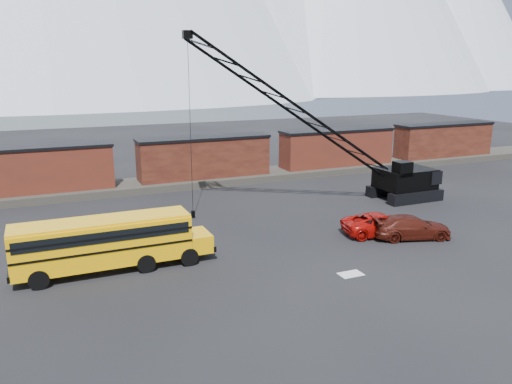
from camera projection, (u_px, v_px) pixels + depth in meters
ground at (309, 253)px, 32.38m from camera, size 160.00×160.00×0.00m
gravel_berm at (205, 180)px, 51.86m from camera, size 120.00×5.00×0.70m
boxcar_west_near at (35, 169)px, 45.07m from camera, size 13.70×3.10×4.17m
boxcar_mid at (204, 157)px, 51.28m from camera, size 13.70×3.10×4.17m
boxcar_east_near at (337, 147)px, 57.49m from camera, size 13.70×3.10×4.17m
boxcar_east_far at (444, 140)px, 63.69m from camera, size 13.70×3.10×4.17m
snow_patch at (351, 274)px, 29.01m from camera, size 1.40×0.90×0.02m
school_bus at (109, 242)px, 29.18m from camera, size 11.65×2.65×3.19m
red_pickup at (381, 224)px, 35.79m from camera, size 5.99×3.65×1.55m
maroon_suv at (411, 227)px, 35.02m from camera, size 5.97×3.79×1.61m
crawler_crane at (306, 117)px, 41.01m from camera, size 22.84×4.32×14.55m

